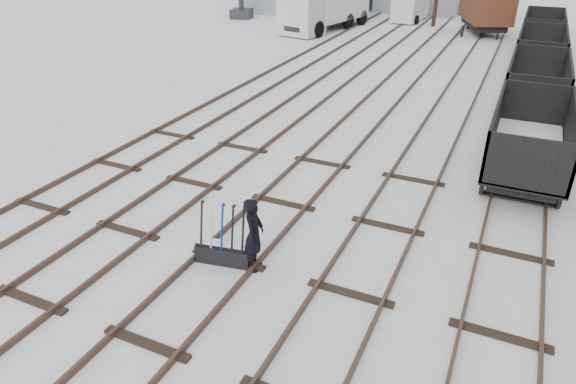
% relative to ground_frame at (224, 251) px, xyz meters
% --- Properties ---
extents(ground, '(120.00, 120.00, 0.00)m').
position_rel_ground_frame_xyz_m(ground, '(0.05, 0.08, -0.28)').
color(ground, white).
rests_on(ground, ground).
extents(tracks, '(13.90, 52.00, 0.16)m').
position_rel_ground_frame_xyz_m(tracks, '(0.05, 13.75, -0.21)').
color(tracks, black).
rests_on(tracks, ground).
extents(ground_frame, '(1.35, 0.63, 1.49)m').
position_rel_ground_frame_xyz_m(ground_frame, '(0.00, 0.00, 0.00)').
color(ground_frame, black).
rests_on(ground_frame, ground).
extents(worker, '(0.56, 0.73, 1.78)m').
position_rel_ground_frame_xyz_m(worker, '(0.75, 0.10, 0.60)').
color(worker, black).
rests_on(worker, ground).
extents(freight_wagon_a, '(2.21, 5.52, 2.25)m').
position_rel_ground_frame_xyz_m(freight_wagon_a, '(6.05, 7.83, 0.58)').
color(freight_wagon_a, black).
rests_on(freight_wagon_a, ground).
extents(freight_wagon_b, '(2.21, 5.52, 2.25)m').
position_rel_ground_frame_xyz_m(freight_wagon_b, '(6.05, 14.23, 0.58)').
color(freight_wagon_b, black).
rests_on(freight_wagon_b, ground).
extents(freight_wagon_c, '(2.21, 5.52, 2.25)m').
position_rel_ground_frame_xyz_m(freight_wagon_c, '(6.05, 20.63, 0.58)').
color(freight_wagon_c, black).
rests_on(freight_wagon_c, ground).
extents(freight_wagon_d, '(2.21, 5.52, 2.25)m').
position_rel_ground_frame_xyz_m(freight_wagon_d, '(6.05, 27.03, 0.58)').
color(freight_wagon_d, black).
rests_on(freight_wagon_d, ground).
extents(lorry, '(3.94, 8.73, 3.82)m').
position_rel_ground_frame_xyz_m(lorry, '(-8.34, 28.18, 1.68)').
color(lorry, black).
rests_on(lorry, ground).
extents(panel_van, '(2.19, 4.36, 1.86)m').
position_rel_ground_frame_xyz_m(panel_van, '(-3.59, 34.43, 0.68)').
color(panel_van, silver).
rests_on(panel_van, ground).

